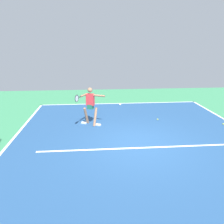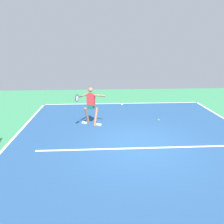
% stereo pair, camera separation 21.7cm
% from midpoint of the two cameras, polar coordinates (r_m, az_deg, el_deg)
% --- Properties ---
extents(ground_plane, '(20.24, 20.24, 0.00)m').
position_cam_midpoint_polar(ground_plane, '(8.13, 7.41, -8.22)').
color(ground_plane, '#388456').
extents(court_surface, '(9.52, 11.50, 0.00)m').
position_cam_midpoint_polar(court_surface, '(8.13, 7.41, -8.21)').
color(court_surface, navy).
rests_on(court_surface, ground_plane).
extents(court_line_baseline_near, '(9.52, 0.10, 0.01)m').
position_cam_midpoint_polar(court_line_baseline_near, '(13.44, 3.01, 2.25)').
color(court_line_baseline_near, white).
rests_on(court_line_baseline_near, ground_plane).
extents(court_line_sideline_right, '(0.10, 11.50, 0.01)m').
position_cam_midpoint_polar(court_line_sideline_right, '(8.63, -25.42, -8.26)').
color(court_line_sideline_right, white).
rests_on(court_line_sideline_right, ground_plane).
extents(court_line_service, '(7.14, 0.10, 0.01)m').
position_cam_midpoint_polar(court_line_service, '(7.81, 7.89, -9.32)').
color(court_line_service, white).
rests_on(court_line_service, ground_plane).
extents(court_line_centre_mark, '(0.10, 0.30, 0.01)m').
position_cam_midpoint_polar(court_line_centre_mark, '(13.25, 3.10, 2.03)').
color(court_line_centre_mark, white).
rests_on(court_line_centre_mark, ground_plane).
extents(tennis_player, '(1.24, 1.15, 1.71)m').
position_cam_midpoint_polar(tennis_player, '(9.64, -4.93, 2.11)').
color(tennis_player, '#9E7051').
rests_on(tennis_player, ground_plane).
extents(tennis_ball_by_baseline, '(0.07, 0.07, 0.07)m').
position_cam_midpoint_polar(tennis_ball_by_baseline, '(10.68, 12.66, -1.99)').
color(tennis_ball_by_baseline, yellow).
rests_on(tennis_ball_by_baseline, ground_plane).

